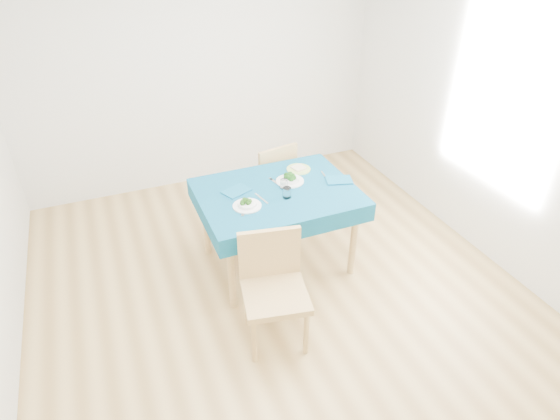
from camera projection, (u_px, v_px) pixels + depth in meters
name	position (u px, v px, depth m)	size (l,w,h in m)	color
room_shell	(280.00, 150.00, 3.23)	(4.02, 4.52, 2.73)	#9E7941
table	(277.00, 228.00, 4.13)	(1.31, 1.00, 0.76)	navy
chair_near	(275.00, 280.00, 3.26)	(0.46, 0.50, 1.14)	tan
chair_far	(268.00, 170.00, 4.73)	(0.42, 0.46, 1.05)	tan
bowl_near	(247.00, 203.00, 3.70)	(0.23, 0.23, 0.07)	white
bowl_far	(290.00, 178.00, 4.04)	(0.24, 0.24, 0.07)	white
fork_near	(244.00, 210.00, 3.67)	(0.02, 0.17, 0.00)	silver
knife_near	(261.00, 198.00, 3.82)	(0.01, 0.19, 0.00)	silver
fork_far	(276.00, 183.00, 4.04)	(0.02, 0.17, 0.00)	silver
knife_far	(325.00, 176.00, 4.14)	(0.01, 0.20, 0.00)	silver
napkin_near	(236.00, 191.00, 3.91)	(0.22, 0.15, 0.01)	navy
napkin_far	(339.00, 180.00, 4.06)	(0.22, 0.16, 0.01)	navy
tumbler_center	(284.00, 184.00, 3.94)	(0.06, 0.06, 0.08)	white
tumbler_side	(287.00, 193.00, 3.81)	(0.07, 0.07, 0.09)	white
side_plate	(299.00, 169.00, 4.24)	(0.22, 0.22, 0.01)	#B3D266
bread_slice	(299.00, 168.00, 4.23)	(0.11, 0.11, 0.02)	beige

